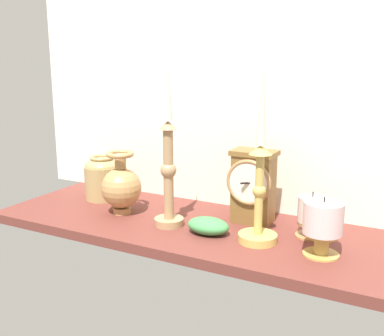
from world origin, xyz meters
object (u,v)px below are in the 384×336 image
object	(u,v)px
candlestick_tall_left	(259,182)
mantel_clock	(253,186)
brass_vase_jar	(103,177)
brass_vase_bulbous	(121,186)
pillar_candle_near_clock	(312,215)
candlestick_tall_center	(168,163)
pillar_candle_front	(323,224)

from	to	relation	value
candlestick_tall_left	mantel_clock	bearing A→B (deg)	116.66
candlestick_tall_left	brass_vase_jar	distance (cm)	52.53
brass_vase_bulbous	candlestick_tall_left	bearing A→B (deg)	-2.87
pillar_candle_near_clock	candlestick_tall_left	bearing A→B (deg)	-138.41
candlestick_tall_center	brass_vase_jar	world-z (taller)	candlestick_tall_center
candlestick_tall_center	brass_vase_jar	xyz separation A→B (cm)	(-28.31, 10.34, -8.93)
brass_vase_bulbous	pillar_candle_front	distance (cm)	52.51
mantel_clock	pillar_candle_front	bearing A→B (deg)	-30.97
pillar_candle_front	pillar_candle_near_clock	xyz separation A→B (cm)	(-4.47, 9.31, -1.72)
mantel_clock	pillar_candle_front	xyz separation A→B (cm)	(19.68, -11.81, -2.58)
brass_vase_jar	brass_vase_bulbous	bearing A→B (deg)	-32.95
brass_vase_jar	pillar_candle_near_clock	xyz separation A→B (cm)	(60.69, -1.60, -1.36)
mantel_clock	candlestick_tall_left	distance (cm)	13.06
mantel_clock	pillar_candle_near_clock	size ratio (longest dim) A/B	1.71
brass_vase_jar	pillar_candle_near_clock	bearing A→B (deg)	-1.51
candlestick_tall_center	mantel_clock	bearing A→B (deg)	33.19
brass_vase_bulbous	pillar_candle_front	size ratio (longest dim) A/B	1.31
mantel_clock	candlestick_tall_left	size ratio (longest dim) A/B	0.44
candlestick_tall_left	brass_vase_bulbous	bearing A→B (deg)	177.13
mantel_clock	brass_vase_bulbous	distance (cm)	34.08
candlestick_tall_center	candlestick_tall_left	bearing A→B (deg)	0.43
mantel_clock	candlestick_tall_left	bearing A→B (deg)	-63.34
candlestick_tall_left	pillar_candle_near_clock	xyz separation A→B (cm)	(9.65, 8.56, -8.46)
mantel_clock	brass_vase_bulbous	size ratio (longest dim) A/B	1.10
candlestick_tall_center	brass_vase_bulbous	size ratio (longest dim) A/B	2.53
brass_vase_jar	pillar_candle_near_clock	size ratio (longest dim) A/B	1.19
pillar_candle_near_clock	candlestick_tall_center	bearing A→B (deg)	-164.90
brass_vase_bulbous	pillar_candle_near_clock	size ratio (longest dim) A/B	1.56
candlestick_tall_left	brass_vase_bulbous	distance (cm)	38.88
brass_vase_jar	pillar_candle_front	world-z (taller)	same
brass_vase_jar	mantel_clock	bearing A→B (deg)	1.13
brass_vase_bulbous	candlestick_tall_center	bearing A→B (deg)	-7.65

